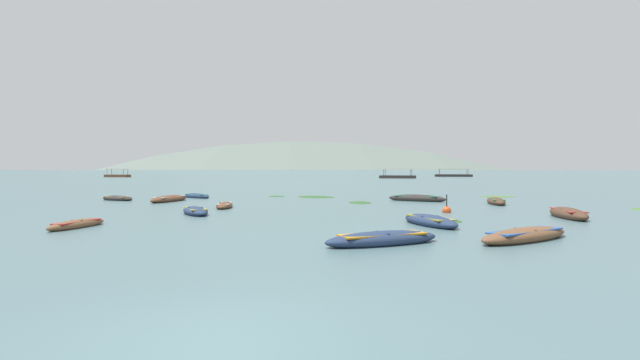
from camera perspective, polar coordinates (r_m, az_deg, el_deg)
name	(u,v)px	position (r m, az deg, el deg)	size (l,w,h in m)	color
ground_plane	(332,170)	(1506.37, 1.47, 1.28)	(6000.00, 6000.00, 0.00)	slate
mountain_1	(150,122)	(2216.93, -20.12, 6.65)	(1055.34, 1055.34, 419.01)	#56665B
mountain_2	(309,115)	(1730.36, -1.36, 7.94)	(1696.73, 1696.73, 400.69)	slate
rowboat_0	(525,235)	(17.12, 23.84, -6.21)	(4.30, 3.57, 0.53)	brown
rowboat_1	(77,224)	(21.45, -27.62, -4.84)	(1.36, 3.16, 0.41)	brown
rowboat_2	(197,196)	(39.71, -14.86, -1.91)	(3.05, 2.69, 0.47)	navy
rowboat_3	(224,205)	(29.28, -11.61, -3.07)	(1.26, 3.19, 0.43)	brown
rowboat_4	(417,198)	(35.33, 11.77, -2.23)	(4.38, 3.21, 0.61)	#2D2826
rowboat_5	(496,201)	(33.91, 20.75, -2.46)	(1.58, 3.82, 0.56)	#4C3323
rowboat_6	(383,239)	(14.99, 7.68, -7.18)	(4.10, 2.69, 0.53)	navy
rowboat_7	(195,211)	(25.48, -15.02, -3.70)	(2.54, 3.47, 0.51)	navy
rowboat_8	(430,221)	(20.44, 13.30, -4.90)	(2.36, 3.97, 0.54)	navy
rowboat_9	(169,199)	(35.97, -17.98, -2.22)	(2.07, 4.68, 0.57)	brown
rowboat_10	(568,214)	(25.81, 28.09, -3.67)	(1.51, 3.97, 0.63)	#4C3323
rowboat_12	(117,198)	(38.58, -23.55, -2.08)	(3.22, 2.26, 0.46)	#2D2826
ferry_0	(117,176)	(146.74, -23.55, 0.50)	(7.92, 4.36, 2.54)	brown
ferry_1	(453,175)	(147.24, 16.01, 0.56)	(11.32, 5.32, 2.54)	#2D2826
ferry_2	(398,177)	(119.79, 9.47, 0.42)	(9.39, 5.59, 2.54)	#2D2826
mooring_buoy	(447,211)	(26.43, 15.24, -3.63)	(0.49, 0.49, 1.13)	#DB4C1E
weed_patch_1	(441,221)	(22.00, 14.54, -4.92)	(2.02, 1.87, 0.14)	#2D5628
weed_patch_2	(360,203)	(32.92, 4.90, -2.80)	(2.52, 1.60, 0.14)	#2D5628
weed_patch_3	(498,197)	(42.71, 20.98, -1.93)	(3.21, 1.98, 0.14)	#477033
weed_patch_4	(316,197)	(39.47, -0.51, -2.10)	(3.49, 2.75, 0.14)	#2D5628
weed_patch_5	(277,197)	(40.37, -5.35, -2.03)	(1.55, 1.13, 0.14)	#2D5628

